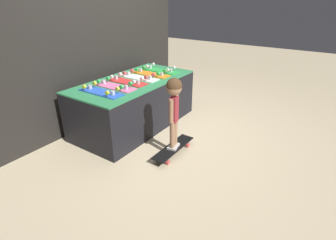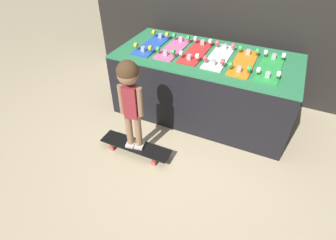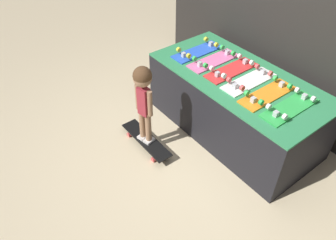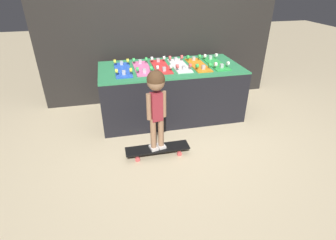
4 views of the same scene
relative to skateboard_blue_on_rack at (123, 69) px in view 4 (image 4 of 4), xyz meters
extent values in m
plane|color=beige|center=(0.63, -0.54, -0.73)|extent=(16.00, 16.00, 0.00)
cube|color=black|center=(0.63, 0.65, 0.40)|extent=(3.57, 0.10, 2.27)
cube|color=black|center=(0.63, 0.01, -0.38)|extent=(1.90, 0.92, 0.69)
cube|color=#2D7F4C|center=(0.63, 0.01, -0.03)|extent=(1.90, 0.92, 0.02)
cube|color=blue|center=(0.00, 0.00, -0.01)|extent=(0.20, 0.62, 0.01)
cube|color=#B7B7BC|center=(0.00, 0.20, 0.02)|extent=(0.04, 0.04, 0.05)
cylinder|color=yellow|center=(0.09, 0.20, 0.05)|extent=(0.03, 0.05, 0.05)
cylinder|color=yellow|center=(-0.09, 0.20, 0.05)|extent=(0.03, 0.05, 0.05)
cube|color=#B7B7BC|center=(0.00, -0.20, 0.02)|extent=(0.04, 0.04, 0.05)
cylinder|color=yellow|center=(0.09, -0.20, 0.05)|extent=(0.03, 0.05, 0.05)
cylinder|color=yellow|center=(-0.09, -0.20, 0.05)|extent=(0.03, 0.05, 0.05)
cube|color=pink|center=(0.25, 0.01, -0.01)|extent=(0.20, 0.62, 0.01)
cube|color=#B7B7BC|center=(0.25, 0.22, 0.02)|extent=(0.04, 0.04, 0.05)
cylinder|color=green|center=(0.34, 0.22, 0.05)|extent=(0.03, 0.05, 0.05)
cylinder|color=green|center=(0.17, 0.22, 0.05)|extent=(0.03, 0.05, 0.05)
cube|color=#B7B7BC|center=(0.25, -0.19, 0.02)|extent=(0.04, 0.04, 0.05)
cylinder|color=green|center=(0.34, -0.19, 0.05)|extent=(0.03, 0.05, 0.05)
cylinder|color=green|center=(0.17, -0.19, 0.05)|extent=(0.03, 0.05, 0.05)
cube|color=red|center=(0.51, 0.02, -0.01)|extent=(0.20, 0.62, 0.01)
cube|color=#B7B7BC|center=(0.51, 0.23, 0.02)|extent=(0.04, 0.04, 0.05)
cylinder|color=white|center=(0.59, 0.23, 0.05)|extent=(0.03, 0.05, 0.05)
cylinder|color=white|center=(0.42, 0.23, 0.05)|extent=(0.03, 0.05, 0.05)
cube|color=#B7B7BC|center=(0.51, -0.18, 0.02)|extent=(0.04, 0.04, 0.05)
cylinder|color=white|center=(0.59, -0.18, 0.05)|extent=(0.03, 0.05, 0.05)
cylinder|color=white|center=(0.42, -0.18, 0.05)|extent=(0.03, 0.05, 0.05)
cube|color=white|center=(0.76, 0.01, -0.01)|extent=(0.20, 0.62, 0.01)
cube|color=#B7B7BC|center=(0.76, 0.22, 0.02)|extent=(0.04, 0.04, 0.05)
cylinder|color=#D84C4C|center=(0.85, 0.22, 0.05)|extent=(0.03, 0.05, 0.05)
cylinder|color=#D84C4C|center=(0.68, 0.22, 0.05)|extent=(0.03, 0.05, 0.05)
cube|color=#B7B7BC|center=(0.76, -0.19, 0.02)|extent=(0.04, 0.04, 0.05)
cylinder|color=#D84C4C|center=(0.85, -0.19, 0.05)|extent=(0.03, 0.05, 0.05)
cylinder|color=#D84C4C|center=(0.68, -0.19, 0.05)|extent=(0.03, 0.05, 0.05)
cube|color=orange|center=(1.01, -0.01, -0.01)|extent=(0.20, 0.62, 0.01)
cube|color=#B7B7BC|center=(1.01, 0.19, 0.02)|extent=(0.04, 0.04, 0.05)
cylinder|color=green|center=(1.10, 0.19, 0.05)|extent=(0.03, 0.05, 0.05)
cylinder|color=green|center=(0.93, 0.19, 0.05)|extent=(0.03, 0.05, 0.05)
cube|color=#B7B7BC|center=(1.01, -0.22, 0.02)|extent=(0.04, 0.04, 0.05)
cylinder|color=green|center=(1.10, -0.22, 0.05)|extent=(0.03, 0.05, 0.05)
cylinder|color=green|center=(0.93, -0.22, 0.05)|extent=(0.03, 0.05, 0.05)
cube|color=green|center=(1.27, -0.01, -0.01)|extent=(0.20, 0.62, 0.01)
cube|color=#B7B7BC|center=(1.27, 0.19, 0.02)|extent=(0.04, 0.04, 0.05)
cylinder|color=white|center=(1.35, 0.19, 0.05)|extent=(0.03, 0.05, 0.05)
cylinder|color=white|center=(1.18, 0.19, 0.05)|extent=(0.03, 0.05, 0.05)
cube|color=#B7B7BC|center=(1.27, -0.22, 0.02)|extent=(0.04, 0.04, 0.05)
cylinder|color=white|center=(1.35, -0.22, 0.05)|extent=(0.03, 0.05, 0.05)
cylinder|color=white|center=(1.18, -0.22, 0.05)|extent=(0.03, 0.05, 0.05)
cube|color=black|center=(0.27, -0.92, -0.65)|extent=(0.72, 0.18, 0.01)
cube|color=#B7B7BC|center=(0.50, -0.92, -0.68)|extent=(0.04, 0.04, 0.05)
cylinder|color=#D84C4C|center=(0.50, -0.84, -0.70)|extent=(0.05, 0.03, 0.05)
cylinder|color=#D84C4C|center=(0.50, -1.00, -0.70)|extent=(0.05, 0.03, 0.05)
cube|color=#B7B7BC|center=(0.03, -0.92, -0.68)|extent=(0.04, 0.04, 0.05)
cylinder|color=#D84C4C|center=(0.03, -0.84, -0.70)|extent=(0.05, 0.03, 0.05)
cylinder|color=#D84C4C|center=(0.03, -1.00, -0.70)|extent=(0.05, 0.03, 0.05)
cube|color=silver|center=(0.31, -0.91, -0.63)|extent=(0.10, 0.13, 0.03)
cylinder|color=#997051|center=(0.31, -0.91, -0.43)|extent=(0.06, 0.06, 0.36)
cube|color=silver|center=(0.22, -0.93, -0.63)|extent=(0.10, 0.13, 0.03)
cylinder|color=#997051|center=(0.22, -0.93, -0.43)|extent=(0.06, 0.06, 0.36)
cube|color=maroon|center=(0.27, -0.92, -0.13)|extent=(0.13, 0.10, 0.31)
cylinder|color=#997051|center=(0.35, -0.90, -0.11)|extent=(0.05, 0.05, 0.29)
cylinder|color=#997051|center=(0.18, -0.94, -0.11)|extent=(0.05, 0.05, 0.29)
sphere|color=#997051|center=(0.27, -0.92, 0.15)|extent=(0.18, 0.18, 0.18)
sphere|color=#4C331E|center=(0.27, -0.92, 0.17)|extent=(0.18, 0.18, 0.18)
camera|label=1|loc=(-2.12, -2.44, 1.09)|focal=28.00mm
camera|label=2|loc=(1.33, -2.46, 1.16)|focal=28.00mm
camera|label=3|loc=(2.43, -2.27, 1.82)|focal=35.00mm
camera|label=4|loc=(-0.16, -3.30, 1.06)|focal=28.00mm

